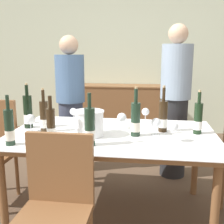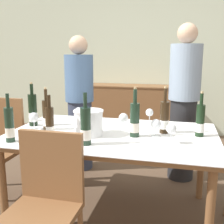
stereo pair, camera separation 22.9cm
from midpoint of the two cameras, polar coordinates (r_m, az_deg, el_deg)
ground_plane at (r=2.63m, az=2.65°, el=-19.64°), size 12.00×12.00×0.00m
back_wall at (r=4.97m, az=9.10°, el=12.05°), size 8.00×0.10×2.80m
sideboard_cabinet at (r=4.82m, az=4.46°, el=0.47°), size 1.63×0.46×0.84m
dining_table at (r=2.35m, az=2.80°, el=-5.83°), size 1.71×1.07×0.72m
ice_bucket at (r=2.26m, az=-1.91°, el=-2.05°), size 0.24×0.24×0.21m
wine_bottle_0 at (r=2.38m, az=13.33°, el=-1.23°), size 0.08×0.08×0.39m
wine_bottle_1 at (r=2.02m, az=-2.14°, el=-3.13°), size 0.08×0.08×0.38m
wine_bottle_2 at (r=2.45m, az=-10.55°, el=-0.75°), size 0.07×0.07×0.37m
wine_bottle_3 at (r=2.37m, az=20.16°, el=-1.78°), size 0.07×0.07×0.36m
wine_bottle_4 at (r=2.23m, az=7.58°, el=-1.73°), size 0.08×0.08×0.40m
wine_bottle_5 at (r=2.18m, az=-17.33°, el=-2.65°), size 0.07×0.07×0.37m
wine_bottle_6 at (r=2.62m, az=-13.41°, el=0.23°), size 0.08×0.08×0.40m
wine_bottle_7 at (r=2.17m, az=-9.60°, el=-2.41°), size 0.07×0.07×0.35m
wine_glass_0 at (r=2.27m, az=11.79°, el=-2.57°), size 0.08×0.08×0.14m
wine_glass_1 at (r=2.50m, az=-13.12°, el=-1.17°), size 0.09×0.09×0.15m
wine_glass_2 at (r=2.45m, az=5.02°, el=-1.30°), size 0.08×0.08×0.14m
wine_glass_3 at (r=2.11m, az=15.05°, el=-3.49°), size 0.08×0.08×0.15m
wine_glass_4 at (r=2.66m, az=10.10°, el=-0.25°), size 0.07×0.07×0.14m
wine_glass_5 at (r=2.77m, az=-4.49°, el=0.09°), size 0.07×0.07×0.13m
chair_near_front at (r=1.80m, az=-9.79°, el=-16.80°), size 0.42×0.42×0.90m
person_host at (r=3.30m, az=-4.62°, el=1.59°), size 0.33×0.33×1.57m
person_guest_left at (r=3.12m, az=16.43°, el=1.59°), size 0.33×0.33×1.68m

